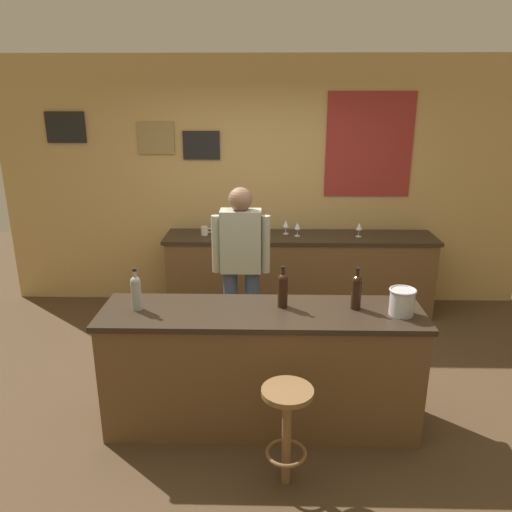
% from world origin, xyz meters
% --- Properties ---
extents(ground_plane, '(10.00, 10.00, 0.00)m').
position_xyz_m(ground_plane, '(0.00, 0.00, 0.00)').
color(ground_plane, '#4C3823').
extents(back_wall, '(6.00, 0.09, 2.80)m').
position_xyz_m(back_wall, '(0.01, 2.03, 1.41)').
color(back_wall, tan).
rests_on(back_wall, ground_plane).
extents(bar_counter, '(2.29, 0.60, 0.92)m').
position_xyz_m(bar_counter, '(0.00, -0.40, 0.46)').
color(bar_counter, brown).
rests_on(bar_counter, ground_plane).
extents(side_counter, '(2.97, 0.56, 0.90)m').
position_xyz_m(side_counter, '(0.40, 1.65, 0.45)').
color(side_counter, brown).
rests_on(side_counter, ground_plane).
extents(bartender, '(0.52, 0.21, 1.62)m').
position_xyz_m(bartender, '(-0.20, 0.60, 0.94)').
color(bartender, '#384766').
rests_on(bartender, ground_plane).
extents(bar_stool, '(0.32, 0.32, 0.68)m').
position_xyz_m(bar_stool, '(0.16, -1.01, 0.46)').
color(bar_stool, brown).
rests_on(bar_stool, ground_plane).
extents(wine_bottle_a, '(0.07, 0.07, 0.31)m').
position_xyz_m(wine_bottle_a, '(-0.88, -0.40, 1.06)').
color(wine_bottle_a, '#999E99').
rests_on(wine_bottle_a, bar_counter).
extents(wine_bottle_b, '(0.07, 0.07, 0.31)m').
position_xyz_m(wine_bottle_b, '(0.15, -0.33, 1.06)').
color(wine_bottle_b, black).
rests_on(wine_bottle_b, bar_counter).
extents(wine_bottle_c, '(0.07, 0.07, 0.31)m').
position_xyz_m(wine_bottle_c, '(0.67, -0.35, 1.06)').
color(wine_bottle_c, black).
rests_on(wine_bottle_c, bar_counter).
extents(ice_bucket, '(0.19, 0.19, 0.19)m').
position_xyz_m(ice_bucket, '(0.97, -0.44, 1.02)').
color(ice_bucket, '#B7BABF').
rests_on(ice_bucket, bar_counter).
extents(wine_glass_a, '(0.07, 0.07, 0.16)m').
position_xyz_m(wine_glass_a, '(0.24, 1.73, 1.01)').
color(wine_glass_a, silver).
rests_on(wine_glass_a, side_counter).
extents(wine_glass_b, '(0.07, 0.07, 0.16)m').
position_xyz_m(wine_glass_b, '(0.37, 1.64, 1.01)').
color(wine_glass_b, silver).
rests_on(wine_glass_b, side_counter).
extents(wine_glass_c, '(0.07, 0.07, 0.16)m').
position_xyz_m(wine_glass_c, '(1.04, 1.63, 1.01)').
color(wine_glass_c, silver).
rests_on(wine_glass_c, side_counter).
extents(coffee_mug, '(0.13, 0.08, 0.09)m').
position_xyz_m(coffee_mug, '(-0.65, 1.66, 0.95)').
color(coffee_mug, silver).
rests_on(coffee_mug, side_counter).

